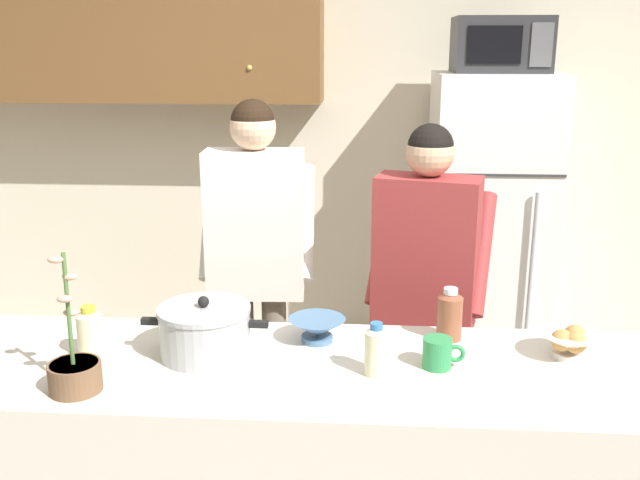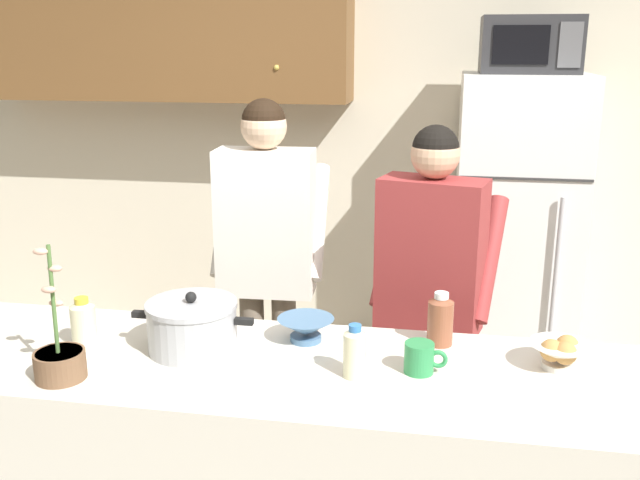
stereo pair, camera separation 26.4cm
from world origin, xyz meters
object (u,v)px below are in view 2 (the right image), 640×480
at_px(empty_bowl, 306,328).
at_px(bottle_mid_counter, 440,319).
at_px(bread_bowl, 560,353).
at_px(bottle_far_corner, 355,351).
at_px(cooking_pot, 192,326).
at_px(potted_orchid, 60,359).
at_px(refrigerator, 514,237).
at_px(coffee_mug, 420,358).
at_px(person_near_pot, 267,242).
at_px(person_by_sink, 430,278).
at_px(bottle_near_edge, 83,323).
at_px(microwave, 530,45).

distance_m(empty_bowl, bottle_mid_counter, 0.45).
xyz_separation_m(bread_bowl, bottle_far_corner, (-0.61, -0.16, 0.03)).
height_order(cooking_pot, potted_orchid, potted_orchid).
xyz_separation_m(refrigerator, coffee_mug, (-0.44, -1.84, 0.10)).
relative_size(bread_bowl, bottle_mid_counter, 1.05).
bearing_deg(bottle_far_corner, coffee_mug, 17.89).
xyz_separation_m(cooking_pot, bottle_far_corner, (0.54, -0.10, -0.00)).
distance_m(person_near_pot, bottle_far_corner, 1.12).
bearing_deg(empty_bowl, cooking_pot, -159.57).
bearing_deg(bottle_far_corner, person_by_sink, 75.23).
height_order(person_by_sink, empty_bowl, person_by_sink).
bearing_deg(refrigerator, bread_bowl, -90.64).
xyz_separation_m(coffee_mug, bottle_near_edge, (-1.09, 0.00, 0.04)).
height_order(cooking_pot, bottle_mid_counter, cooking_pot).
bearing_deg(coffee_mug, person_by_sink, 88.98).
relative_size(person_near_pot, bread_bowl, 8.79).
xyz_separation_m(microwave, bottle_mid_counter, (-0.38, -1.59, -0.87)).
bearing_deg(bottle_near_edge, bottle_mid_counter, 10.96).
relative_size(coffee_mug, empty_bowl, 0.69).
xyz_separation_m(person_near_pot, bottle_mid_counter, (0.77, -0.70, -0.03)).
relative_size(bread_bowl, empty_bowl, 0.99).
height_order(bottle_mid_counter, bottle_far_corner, bottle_mid_counter).
distance_m(person_by_sink, empty_bowl, 0.67).
bearing_deg(empty_bowl, person_near_pot, 113.20).
distance_m(cooking_pot, coffee_mug, 0.74).
height_order(bread_bowl, potted_orchid, potted_orchid).
xyz_separation_m(person_near_pot, person_by_sink, (0.72, -0.21, -0.05)).
height_order(microwave, bottle_far_corner, microwave).
relative_size(person_near_pot, bottle_near_edge, 9.75).
xyz_separation_m(microwave, empty_bowl, (-0.83, -1.64, -0.91)).
xyz_separation_m(refrigerator, microwave, (0.00, -0.02, 1.01)).
bearing_deg(bottle_far_corner, bottle_near_edge, 176.04).
distance_m(person_by_sink, bread_bowl, 0.74).
bearing_deg(potted_orchid, person_near_pot, 73.53).
bearing_deg(bread_bowl, coffee_mug, -166.57).
distance_m(person_near_pot, cooking_pot, 0.89).
bearing_deg(coffee_mug, refrigerator, 76.51).
relative_size(person_near_pot, bottle_far_corner, 10.01).
bearing_deg(bottle_near_edge, cooking_pot, 6.45).
xyz_separation_m(refrigerator, empty_bowl, (-0.83, -1.66, 0.10)).
xyz_separation_m(coffee_mug, bottle_mid_counter, (0.06, 0.22, 0.04)).
height_order(person_near_pot, bottle_near_edge, person_near_pot).
relative_size(microwave, bottle_near_edge, 2.82).
distance_m(person_near_pot, coffee_mug, 1.17).
bearing_deg(coffee_mug, potted_orchid, -167.90).
xyz_separation_m(microwave, person_by_sink, (-0.43, -1.10, -0.89)).
height_order(refrigerator, cooking_pot, refrigerator).
relative_size(bottle_near_edge, bottle_far_corner, 1.03).
distance_m(refrigerator, cooking_pot, 2.15).
xyz_separation_m(person_by_sink, bottle_far_corner, (-0.20, -0.77, 0.02)).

